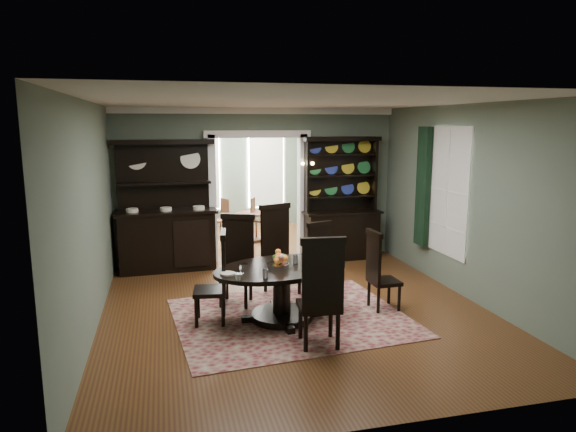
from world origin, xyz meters
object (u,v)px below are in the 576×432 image
(dining_table, at_px, (282,283))
(parlor_table, at_px, (252,223))
(sideboard, at_px, (167,225))
(welsh_dresser, at_px, (341,215))

(dining_table, relative_size, parlor_table, 3.00)
(sideboard, xyz_separation_m, welsh_dresser, (3.43, 0.02, 0.04))
(dining_table, height_order, parlor_table, dining_table)
(parlor_table, bearing_deg, welsh_dresser, -51.70)
(sideboard, bearing_deg, parlor_table, 42.14)
(dining_table, xyz_separation_m, parlor_table, (0.42, 4.89, -0.09))
(sideboard, height_order, welsh_dresser, welsh_dresser)
(sideboard, distance_m, parlor_table, 2.75)
(dining_table, distance_m, welsh_dresser, 3.58)
(sideboard, height_order, parlor_table, sideboard)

